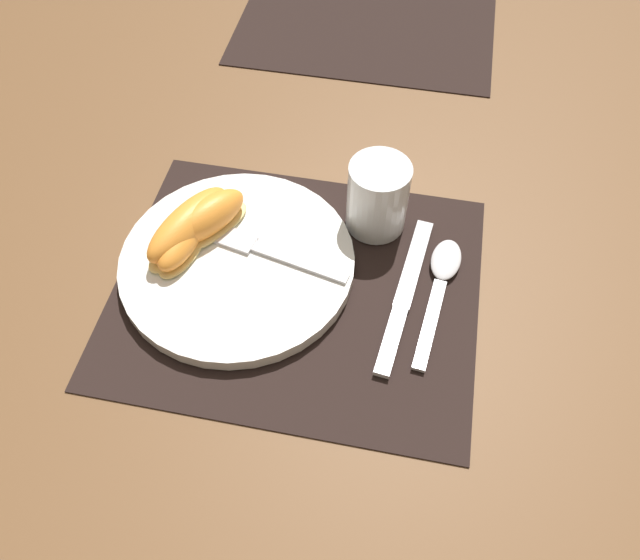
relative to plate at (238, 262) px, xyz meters
The scene contains 11 objects.
ground_plane 0.07m from the plate, 11.50° to the right, with size 3.00×3.00×0.00m, color brown.
placemat 0.07m from the plate, 11.50° to the right, with size 0.40×0.34×0.00m.
placemat_far 0.54m from the plate, 82.61° to the left, with size 0.40×0.34×0.00m.
plate is the anchor object (origin of this frame).
juice_glass 0.18m from the plate, 33.68° to the left, with size 0.07×0.07×0.09m.
knife 0.19m from the plate, ahead, with size 0.04×0.21×0.01m.
spoon 0.23m from the plate, ahead, with size 0.04×0.18×0.01m.
fork 0.03m from the plate, 36.91° to the left, with size 0.19×0.06×0.00m.
citrus_wedge_0 0.06m from the plate, 140.81° to the left, with size 0.10×0.11×0.04m.
citrus_wedge_1 0.07m from the plate, 161.53° to the left, with size 0.09×0.14×0.04m.
citrus_wedge_2 0.07m from the plate, behind, with size 0.05×0.10×0.03m.
Camera 1 is at (0.10, -0.39, 0.58)m, focal length 35.00 mm.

